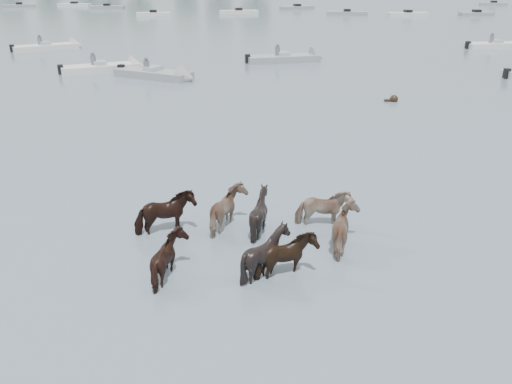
{
  "coord_description": "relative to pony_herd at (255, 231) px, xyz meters",
  "views": [
    {
      "loc": [
        -0.3,
        -10.85,
        6.61
      ],
      "look_at": [
        -0.23,
        2.05,
        1.1
      ],
      "focal_mm": 37.26,
      "sensor_mm": 36.0,
      "label": 1
    }
  ],
  "objects": [
    {
      "name": "ground",
      "position": [
        0.26,
        -1.07,
        -0.45
      ],
      "size": [
        400.0,
        400.0,
        0.0
      ],
      "primitive_type": "plane",
      "color": "#4D606F",
      "rests_on": "ground"
    },
    {
      "name": "pony_herd",
      "position": [
        0.0,
        0.0,
        0.0
      ],
      "size": [
        6.31,
        3.98,
        1.36
      ],
      "color": "black",
      "rests_on": "ground"
    },
    {
      "name": "swimming_pony",
      "position": [
        7.35,
        15.73,
        -0.35
      ],
      "size": [
        0.72,
        0.44,
        0.44
      ],
      "color": "black",
      "rests_on": "ground"
    },
    {
      "name": "motorboat_a",
      "position": [
        -9.66,
        24.61,
        -0.22
      ],
      "size": [
        5.68,
        3.66,
        1.92
      ],
      "rotation": [
        0.0,
        0.0,
        0.41
      ],
      "color": "silver",
      "rests_on": "ground"
    },
    {
      "name": "motorboat_b",
      "position": [
        -5.71,
        21.84,
        -0.22
      ],
      "size": [
        5.73,
        3.97,
        1.92
      ],
      "rotation": [
        0.0,
        0.0,
        -0.47
      ],
      "color": "gray",
      "rests_on": "ground"
    },
    {
      "name": "motorboat_c",
      "position": [
        2.94,
        28.49,
        -0.22
      ],
      "size": [
        6.08,
        2.93,
        1.92
      ],
      "rotation": [
        0.0,
        0.0,
        0.24
      ],
      "color": "gray",
      "rests_on": "ground"
    },
    {
      "name": "motorboat_e",
      "position": [
        21.74,
        35.37,
        -0.22
      ],
      "size": [
        5.9,
        2.49,
        1.92
      ],
      "rotation": [
        0.0,
        0.0,
        0.16
      ],
      "color": "silver",
      "rests_on": "ground"
    },
    {
      "name": "motorboat_f",
      "position": [
        -16.93,
        34.64,
        -0.22
      ],
      "size": [
        5.73,
        4.22,
        1.92
      ],
      "rotation": [
        0.0,
        0.0,
        0.52
      ],
      "color": "silver",
      "rests_on": "ground"
    },
    {
      "name": "distant_flotilla",
      "position": [
        -1.0,
        75.48,
        -0.19
      ],
      "size": [
        105.41,
        26.54,
        0.93
      ],
      "color": "silver",
      "rests_on": "ground"
    }
  ]
}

